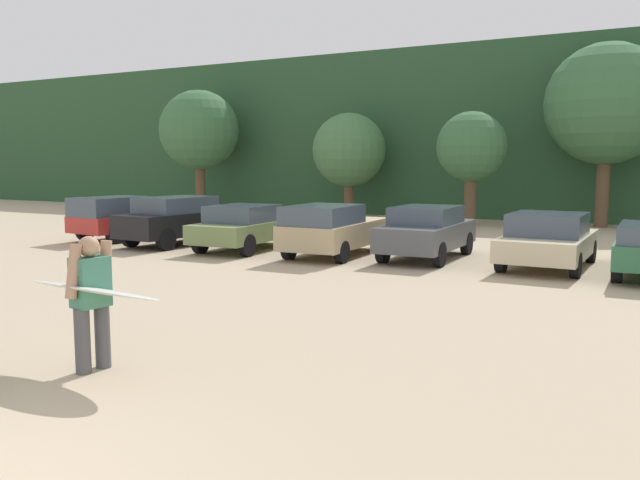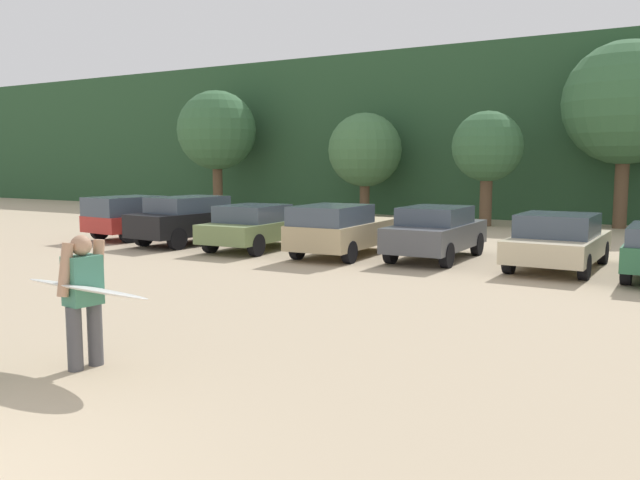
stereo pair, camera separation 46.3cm
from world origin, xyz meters
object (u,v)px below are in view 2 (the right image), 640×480
at_px(surfboard_white, 85,289).
at_px(parked_car_red, 139,216).
at_px(parked_car_black, 192,219).
at_px(person_adult, 83,293).
at_px(parked_car_champagne, 558,240).
at_px(parked_car_tan, 342,229).
at_px(parked_car_olive_green, 257,226).
at_px(parked_car_dark_gray, 436,231).

bearing_deg(surfboard_white, parked_car_red, -42.34).
bearing_deg(parked_car_black, person_adult, -140.25).
height_order(parked_car_champagne, surfboard_white, parked_car_champagne).
bearing_deg(parked_car_tan, parked_car_red, 85.77).
distance_m(parked_car_red, parked_car_olive_green, 5.47).
height_order(parked_car_tan, parked_car_dark_gray, parked_car_tan).
bearing_deg(parked_car_dark_gray, parked_car_red, 91.81).
height_order(parked_car_red, parked_car_olive_green, parked_car_red).
distance_m(parked_car_tan, surfboard_white, 11.20).
distance_m(parked_car_dark_gray, parked_car_champagne, 3.30).
relative_size(parked_car_black, parked_car_tan, 1.08).
xyz_separation_m(parked_car_tan, person_adult, (2.17, -10.94, 0.20)).
height_order(parked_car_olive_green, surfboard_white, parked_car_olive_green).
bearing_deg(parked_car_olive_green, parked_car_red, 83.99).
distance_m(parked_car_olive_green, person_adult, 12.07).
relative_size(parked_car_red, parked_car_dark_gray, 1.07).
bearing_deg(parked_car_black, parked_car_tan, -86.75).
bearing_deg(parked_car_black, parked_car_red, 90.28).
xyz_separation_m(parked_car_black, surfboard_white, (8.02, -11.03, 0.23)).
relative_size(parked_car_red, surfboard_white, 1.87).
xyz_separation_m(parked_car_black, parked_car_dark_gray, (8.35, 0.76, -0.06)).
bearing_deg(person_adult, parked_car_olive_green, -57.79).
height_order(parked_car_red, parked_car_dark_gray, parked_car_red).
distance_m(parked_car_black, parked_car_olive_green, 2.78).
xyz_separation_m(parked_car_red, parked_car_olive_green, (5.46, -0.28, -0.07)).
xyz_separation_m(parked_car_red, surfboard_white, (10.71, -11.20, 0.27)).
xyz_separation_m(parked_car_tan, parked_car_champagne, (5.88, 0.83, -0.06)).
bearing_deg(surfboard_white, person_adult, -12.45).
bearing_deg(parked_car_olive_green, parked_car_champagne, -87.47).
relative_size(parked_car_olive_green, parked_car_champagne, 1.01).
xyz_separation_m(parked_car_black, parked_car_tan, (5.77, -0.07, -0.05)).
bearing_deg(person_adult, parked_car_black, -47.36).
relative_size(parked_car_red, person_adult, 2.51).
bearing_deg(parked_car_champagne, parked_car_dark_gray, 90.45).
bearing_deg(parked_car_champagne, person_adult, 162.87).
bearing_deg(parked_car_dark_gray, surfboard_white, 177.18).
bearing_deg(parked_car_champagne, surfboard_white, 163.24).
relative_size(parked_car_olive_green, surfboard_white, 1.82).
xyz_separation_m(parked_car_black, parked_car_champagne, (11.65, 0.76, -0.11)).
height_order(parked_car_dark_gray, surfboard_white, parked_car_dark_gray).
distance_m(parked_car_olive_green, parked_car_dark_gray, 5.64).
relative_size(parked_car_tan, person_adult, 2.43).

